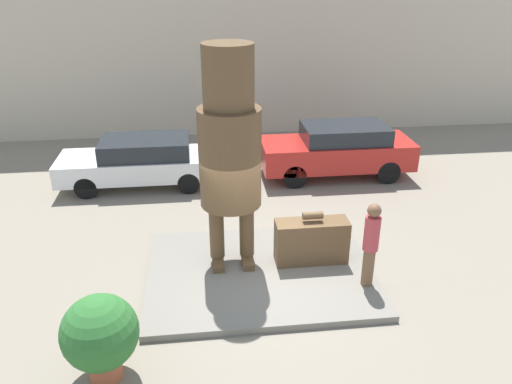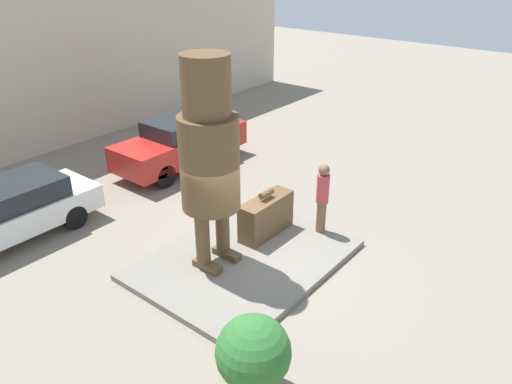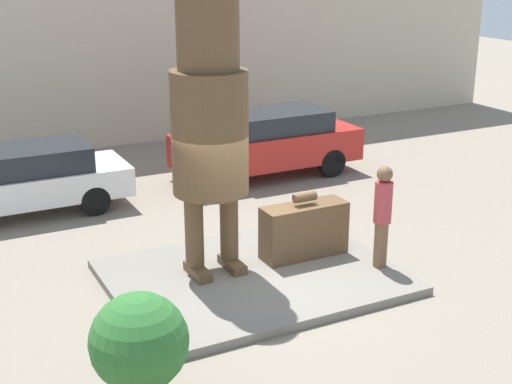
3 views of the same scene
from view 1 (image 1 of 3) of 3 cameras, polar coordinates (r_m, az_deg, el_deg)
The scene contains 9 objects.
ground_plane at distance 10.71m, azimuth 0.48°, elevation -9.55°, with size 60.00×60.00×0.00m, color gray.
pedestal at distance 10.67m, azimuth 0.48°, elevation -9.23°, with size 4.70×3.61×0.14m.
building_backdrop at distance 18.91m, azimuth -3.42°, elevation 18.11°, with size 28.00×0.60×7.68m.
statue_figure at distance 9.76m, azimuth -3.02°, elevation 5.53°, with size 1.24×1.24×4.59m.
giant_suitcase at distance 10.77m, azimuth 6.35°, elevation -5.57°, with size 1.55×0.53×1.18m.
tourist at distance 9.95m, azimuth 13.00°, elevation -5.54°, with size 0.30×0.30×1.79m.
parked_car_white at distance 14.97m, azimuth -13.01°, elevation 3.51°, with size 4.60×1.70×1.44m.
parked_car_red at distance 15.41m, azimuth 9.35°, elevation 4.87°, with size 4.57×1.71×1.62m.
planter_pot at distance 8.29m, azimuth -17.38°, elevation -15.28°, with size 1.20×1.20×1.50m.
Camera 1 is at (-1.12, -8.77, 6.05)m, focal length 35.00 mm.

